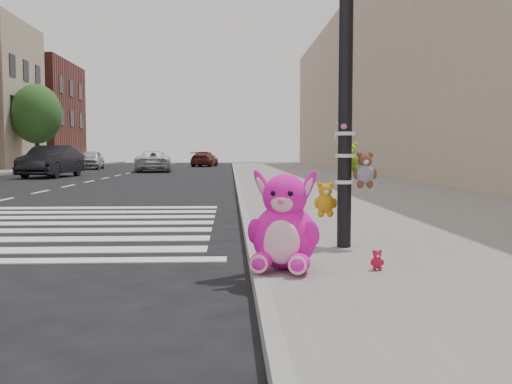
{
  "coord_description": "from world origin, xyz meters",
  "views": [
    {
      "loc": [
        1.29,
        -4.66,
        1.24
      ],
      "look_at": [
        1.6,
        2.19,
        0.75
      ],
      "focal_mm": 40.0,
      "sensor_mm": 36.0,
      "label": 1
    }
  ],
  "objects_px": {
    "red_teddy": "(377,260)",
    "car_dark_far": "(52,161)",
    "pink_bunny": "(284,228)",
    "car_white_near": "(154,161)",
    "signal_pole": "(346,105)"
  },
  "relations": [
    {
      "from": "car_white_near",
      "to": "red_teddy",
      "type": "bearing_deg",
      "value": 95.49
    },
    {
      "from": "red_teddy",
      "to": "car_dark_far",
      "type": "height_order",
      "value": "car_dark_far"
    },
    {
      "from": "signal_pole",
      "to": "red_teddy",
      "type": "relative_size",
      "value": 20.87
    },
    {
      "from": "pink_bunny",
      "to": "red_teddy",
      "type": "height_order",
      "value": "pink_bunny"
    },
    {
      "from": "red_teddy",
      "to": "car_dark_far",
      "type": "bearing_deg",
      "value": 113.96
    },
    {
      "from": "pink_bunny",
      "to": "car_white_near",
      "type": "height_order",
      "value": "car_white_near"
    },
    {
      "from": "signal_pole",
      "to": "red_teddy",
      "type": "bearing_deg",
      "value": -88.33
    },
    {
      "from": "car_dark_far",
      "to": "signal_pole",
      "type": "bearing_deg",
      "value": -59.93
    },
    {
      "from": "signal_pole",
      "to": "car_dark_far",
      "type": "distance_m",
      "value": 23.6
    },
    {
      "from": "car_dark_far",
      "to": "car_white_near",
      "type": "height_order",
      "value": "car_dark_far"
    },
    {
      "from": "car_dark_far",
      "to": "car_white_near",
      "type": "distance_m",
      "value": 8.37
    },
    {
      "from": "pink_bunny",
      "to": "car_white_near",
      "type": "xyz_separation_m",
      "value": [
        -5.19,
        30.05,
        0.11
      ]
    },
    {
      "from": "pink_bunny",
      "to": "signal_pole",
      "type": "bearing_deg",
      "value": 71.08
    },
    {
      "from": "signal_pole",
      "to": "car_white_near",
      "type": "xyz_separation_m",
      "value": [
        -6.01,
        28.8,
        -1.13
      ]
    },
    {
      "from": "signal_pole",
      "to": "car_white_near",
      "type": "bearing_deg",
      "value": 101.78
    }
  ]
}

